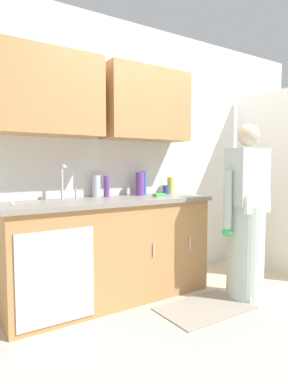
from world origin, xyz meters
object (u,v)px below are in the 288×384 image
at_px(bottle_water_tall, 96,186).
at_px(cup_by_sink, 166,190).
at_px(sponge, 159,195).
at_px(bottle_soap, 106,187).
at_px(person_at_sink, 246,225).
at_px(bottle_dish_liquid, 171,185).
at_px(sink, 72,203).
at_px(bottle_water_short, 140,184).
at_px(bottle_cleaner_spray, 143,183).
at_px(knife_on_counter, 12,203).

xyz_separation_m(bottle_water_tall, cup_by_sink, (0.77, -0.10, -0.06)).
bearing_deg(sponge, bottle_soap, 150.27).
relative_size(person_at_sink, sponge, 14.73).
bearing_deg(person_at_sink, cup_by_sink, 112.46).
bearing_deg(bottle_dish_liquid, sink, -171.21).
relative_size(person_at_sink, bottle_water_tall, 7.72).
height_order(bottle_dish_liquid, bottle_water_short, bottle_water_short).
distance_m(bottle_dish_liquid, bottle_cleaner_spray, 0.35).
xyz_separation_m(bottle_dish_liquid, bottle_cleaner_spray, (-0.35, 0.01, 0.03)).
height_order(person_at_sink, cup_by_sink, person_at_sink).
bearing_deg(bottle_cleaner_spray, bottle_water_short, -145.52).
bearing_deg(bottle_dish_liquid, bottle_water_tall, 177.60).
bearing_deg(knife_on_counter, bottle_dish_liquid, -80.17).
distance_m(bottle_cleaner_spray, knife_on_counter, 1.34).
xyz_separation_m(bottle_water_short, bottle_water_tall, (-0.45, 0.08, -0.01)).
distance_m(sink, sponge, 0.87).
height_order(sink, bottle_dish_liquid, sink).
xyz_separation_m(cup_by_sink, knife_on_counter, (-1.57, -0.03, -0.04)).
distance_m(bottle_soap, bottle_dish_liquid, 0.80).
xyz_separation_m(knife_on_counter, sponge, (1.33, -0.17, 0.01)).
xyz_separation_m(person_at_sink, bottle_soap, (-1.02, 0.85, 0.35)).
relative_size(bottle_dish_liquid, cup_by_sink, 1.89).
relative_size(bottle_water_tall, sponge, 1.91).
xyz_separation_m(bottle_water_short, knife_on_counter, (-1.25, -0.05, -0.11)).
xyz_separation_m(person_at_sink, knife_on_counter, (-1.90, 0.77, 0.25)).
height_order(sink, knife_on_counter, sink).
distance_m(knife_on_counter, sponge, 1.34).
distance_m(sink, cup_by_sink, 1.11).
height_order(bottle_water_short, bottle_cleaner_spray, bottle_cleaner_spray).
relative_size(bottle_cleaner_spray, sponge, 2.21).
bearing_deg(bottle_soap, cup_by_sink, -4.26).
height_order(person_at_sink, bottle_cleaner_spray, person_at_sink).
relative_size(sink, knife_on_counter, 2.08).
distance_m(bottle_water_short, knife_on_counter, 1.26).
bearing_deg(bottle_cleaner_spray, knife_on_counter, -175.52).
bearing_deg(person_at_sink, bottle_soap, 140.10).
xyz_separation_m(bottle_dish_liquid, knife_on_counter, (-1.68, -0.09, -0.09)).
height_order(bottle_soap, cup_by_sink, bottle_soap).
distance_m(bottle_dish_liquid, sponge, 0.45).
distance_m(sink, knife_on_counter, 0.48).
bearing_deg(sink, bottle_water_tall, 34.00).
bearing_deg(sponge, bottle_water_tall, 150.16).
bearing_deg(bottle_soap, bottle_water_tall, 149.59).
bearing_deg(sink, bottle_soap, 22.79).
height_order(knife_on_counter, sponge, sponge).
relative_size(bottle_water_short, bottle_water_tall, 1.12).
distance_m(bottle_cleaner_spray, cup_by_sink, 0.26).
distance_m(sink, bottle_cleaner_spray, 0.89).
bearing_deg(bottle_water_short, bottle_water_tall, 169.84).
bearing_deg(sponge, sink, 174.73).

